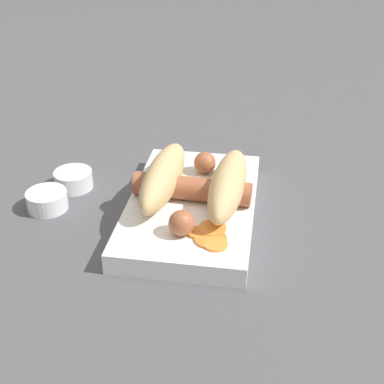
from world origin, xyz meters
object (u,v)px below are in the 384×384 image
(bread_roll, at_px, (195,180))
(condiment_cup_near, at_px, (74,180))
(condiment_cup_far, at_px, (47,201))
(food_tray, at_px, (192,208))
(sausage, at_px, (194,190))

(bread_roll, relative_size, condiment_cup_near, 3.24)
(bread_roll, height_order, condiment_cup_far, bread_roll)
(food_tray, height_order, condiment_cup_near, food_tray)
(sausage, xyz_separation_m, condiment_cup_far, (-0.01, 0.19, -0.03))
(food_tray, distance_m, condiment_cup_far, 0.19)
(sausage, bearing_deg, condiment_cup_far, 92.51)
(food_tray, distance_m, sausage, 0.03)
(sausage, distance_m, condiment_cup_near, 0.18)
(condiment_cup_near, xyz_separation_m, condiment_cup_far, (-0.06, 0.02, 0.00))
(condiment_cup_far, bearing_deg, bread_roll, -85.25)
(condiment_cup_near, bearing_deg, food_tray, -104.93)
(sausage, height_order, condiment_cup_far, sausage)
(food_tray, height_order, sausage, sausage)
(food_tray, bearing_deg, sausage, -138.94)
(bread_roll, distance_m, condiment_cup_far, 0.19)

